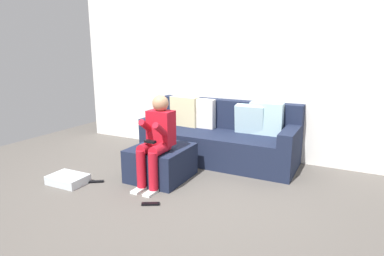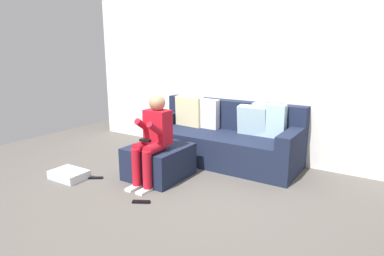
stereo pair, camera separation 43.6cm
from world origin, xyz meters
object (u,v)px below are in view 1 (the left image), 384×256
person_seated (157,137)px  remote_by_storage_bin (96,182)px  remote_near_ottoman (151,204)px  storage_bin (68,179)px  ottoman (161,162)px  remote_under_side_table (77,175)px  couch_sectional (220,138)px

person_seated → remote_by_storage_bin: (-0.74, -0.32, -0.61)m
person_seated → remote_near_ottoman: person_seated is taller
storage_bin → remote_by_storage_bin: 0.35m
person_seated → remote_near_ottoman: 0.83m
ottoman → remote_by_storage_bin: size_ratio=3.89×
remote_near_ottoman → remote_by_storage_bin: same height
remote_by_storage_bin → remote_under_side_table: size_ratio=1.39×
storage_bin → remote_by_storage_bin: storage_bin is taller
storage_bin → remote_near_ottoman: size_ratio=2.35×
ottoman → person_seated: size_ratio=0.69×
person_seated → remote_under_side_table: size_ratio=7.85×
remote_near_ottoman → person_seated: bearing=85.4°
remote_near_ottoman → storage_bin: bearing=149.8°
couch_sectional → remote_near_ottoman: (-0.10, -1.77, -0.34)m
ottoman → remote_under_side_table: ottoman is taller
couch_sectional → ottoman: 1.14m
couch_sectional → remote_by_storage_bin: couch_sectional is taller
storage_bin → remote_near_ottoman: bearing=-0.7°
couch_sectional → storage_bin: couch_sectional is taller
remote_near_ottoman → remote_by_storage_bin: (-0.98, 0.20, 0.00)m
remote_under_side_table → couch_sectional: bearing=25.1°
ottoman → storage_bin: ottoman is taller
ottoman → remote_near_ottoman: size_ratio=3.89×
remote_by_storage_bin → remote_under_side_table: same height
remote_by_storage_bin → ottoman: bearing=3.6°
couch_sectional → person_seated: 1.32m
ottoman → remote_under_side_table: bearing=-157.2°
remote_by_storage_bin → remote_under_side_table: bearing=136.1°
person_seated → storage_bin: person_seated is taller
ottoman → storage_bin: 1.19m
person_seated → remote_under_side_table: 1.32m
storage_bin → person_seated: bearing=26.1°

